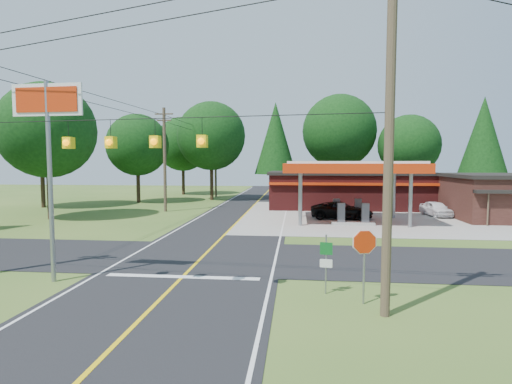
# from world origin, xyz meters

# --- Properties ---
(ground) EXTENTS (120.00, 120.00, 0.00)m
(ground) POSITION_xyz_m (0.00, 0.00, 0.00)
(ground) COLOR #37591F
(ground) RESTS_ON ground
(main_highway) EXTENTS (8.00, 120.00, 0.02)m
(main_highway) POSITION_xyz_m (0.00, 0.00, 0.01)
(main_highway) COLOR black
(main_highway) RESTS_ON ground
(cross_road) EXTENTS (70.00, 7.00, 0.02)m
(cross_road) POSITION_xyz_m (0.00, 0.00, 0.01)
(cross_road) COLOR black
(cross_road) RESTS_ON ground
(lane_center_yellow) EXTENTS (0.15, 110.00, 0.00)m
(lane_center_yellow) POSITION_xyz_m (0.00, 0.00, 0.03)
(lane_center_yellow) COLOR yellow
(lane_center_yellow) RESTS_ON main_highway
(gas_canopy) EXTENTS (10.60, 7.40, 4.88)m
(gas_canopy) POSITION_xyz_m (9.00, 13.00, 4.27)
(gas_canopy) COLOR gray
(gas_canopy) RESTS_ON ground
(convenience_store) EXTENTS (16.40, 7.55, 3.80)m
(convenience_store) POSITION_xyz_m (10.00, 22.98, 1.92)
(convenience_store) COLOR #5B1A1A
(convenience_store) RESTS_ON ground
(utility_pole_near_right) EXTENTS (1.80, 0.30, 11.50)m
(utility_pole_near_right) POSITION_xyz_m (7.50, -7.00, 5.96)
(utility_pole_near_right) COLOR #473828
(utility_pole_near_right) RESTS_ON ground
(utility_pole_far_left) EXTENTS (1.80, 0.30, 10.00)m
(utility_pole_far_left) POSITION_xyz_m (-8.00, 18.00, 5.20)
(utility_pole_far_left) COLOR #473828
(utility_pole_far_left) RESTS_ON ground
(utility_pole_north) EXTENTS (0.30, 0.30, 9.50)m
(utility_pole_north) POSITION_xyz_m (-6.50, 35.00, 4.75)
(utility_pole_north) COLOR #473828
(utility_pole_north) RESTS_ON ground
(overhead_beacons) EXTENTS (17.04, 2.04, 1.03)m
(overhead_beacons) POSITION_xyz_m (-1.00, -6.00, 6.21)
(overhead_beacons) COLOR black
(overhead_beacons) RESTS_ON ground
(treeline_backdrop) EXTENTS (70.27, 51.59, 13.30)m
(treeline_backdrop) POSITION_xyz_m (0.82, 24.01, 7.49)
(treeline_backdrop) COLOR #332316
(treeline_backdrop) RESTS_ON ground
(suv_car) EXTENTS (5.40, 5.40, 1.44)m
(suv_car) POSITION_xyz_m (8.50, 14.50, 0.72)
(suv_car) COLOR black
(suv_car) RESTS_ON ground
(sedan_car) EXTENTS (4.45, 4.45, 1.32)m
(sedan_car) POSITION_xyz_m (17.00, 17.00, 0.66)
(sedan_car) COLOR white
(sedan_car) RESTS_ON ground
(big_stop_sign) EXTENTS (2.96, 0.25, 7.96)m
(big_stop_sign) POSITION_xyz_m (-5.00, -4.68, 6.04)
(big_stop_sign) COLOR gray
(big_stop_sign) RESTS_ON ground
(octagonal_stop_sign) EXTENTS (0.88, 0.24, 2.58)m
(octagonal_stop_sign) POSITION_xyz_m (7.00, -6.01, 1.93)
(octagonal_stop_sign) COLOR gray
(octagonal_stop_sign) RESTS_ON ground
(route_sign_post) EXTENTS (0.45, 0.12, 2.19)m
(route_sign_post) POSITION_xyz_m (5.80, -5.09, 1.30)
(route_sign_post) COLOR gray
(route_sign_post) RESTS_ON ground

